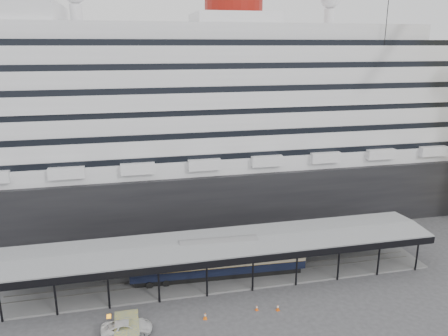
{
  "coord_description": "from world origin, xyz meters",
  "views": [
    {
      "loc": [
        -11.32,
        -45.46,
        29.56
      ],
      "look_at": [
        0.85,
        8.0,
        14.1
      ],
      "focal_mm": 35.0,
      "sensor_mm": 36.0,
      "label": 1
    }
  ],
  "objects": [
    {
      "name": "traffic_cone_left",
      "position": [
        -3.96,
        -3.61,
        0.41
      ],
      "size": [
        0.49,
        0.49,
        0.82
      ],
      "rotation": [
        0.0,
        0.0,
        -0.18
      ],
      "color": "orange",
      "rests_on": "ground"
    },
    {
      "name": "traffic_cone_mid",
      "position": [
        4.53,
        -3.85,
        0.39
      ],
      "size": [
        0.5,
        0.5,
        0.79
      ],
      "rotation": [
        0.0,
        0.0,
        0.28
      ],
      "color": "#D9510C",
      "rests_on": "ground"
    },
    {
      "name": "port_truck",
      "position": [
        -12.53,
        -4.36,
        0.74
      ],
      "size": [
        5.33,
        2.47,
        1.48
      ],
      "primitive_type": "imported",
      "rotation": [
        0.0,
        0.0,
        1.57
      ],
      "color": "silver",
      "rests_on": "ground"
    },
    {
      "name": "platform_canopy",
      "position": [
        0.0,
        5.0,
        2.36
      ],
      "size": [
        56.0,
        9.18,
        5.3
      ],
      "color": "slate",
      "rests_on": "ground"
    },
    {
      "name": "ground",
      "position": [
        0.0,
        0.0,
        0.0
      ],
      "size": [
        200.0,
        200.0,
        0.0
      ],
      "primitive_type": "plane",
      "color": "#3A3A3D",
      "rests_on": "ground"
    },
    {
      "name": "traffic_cone_right",
      "position": [
        2.16,
        -3.28,
        0.33
      ],
      "size": [
        0.44,
        0.44,
        0.66
      ],
      "rotation": [
        0.0,
        0.0,
        0.39
      ],
      "color": "#F6590D",
      "rests_on": "ground"
    },
    {
      "name": "cruise_ship",
      "position": [
        0.05,
        32.0,
        18.35
      ],
      "size": [
        130.0,
        30.0,
        43.9
      ],
      "color": "black",
      "rests_on": "ground"
    },
    {
      "name": "pullman_carriage",
      "position": [
        -0.56,
        5.0,
        2.72
      ],
      "size": [
        22.98,
        3.97,
        22.45
      ],
      "rotation": [
        0.0,
        0.0,
        -0.04
      ],
      "color": "black",
      "rests_on": "ground"
    }
  ]
}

